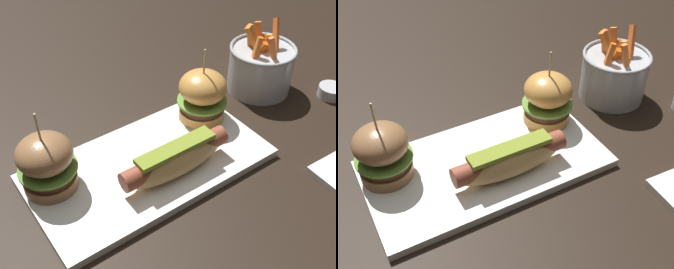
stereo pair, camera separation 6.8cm
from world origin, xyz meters
The scene contains 6 objects.
ground_plane centered at (0.00, 0.00, 0.00)m, with size 3.00×3.00×0.00m, color black.
platter_main centered at (0.00, 0.00, 0.01)m, with size 0.39×0.20×0.01m, color white.
hot_dog centered at (0.02, -0.04, 0.04)m, with size 0.19×0.05×0.05m.
slider_left centered at (-0.15, 0.04, 0.06)m, with size 0.09×0.09×0.14m.
slider_right centered at (0.14, 0.04, 0.06)m, with size 0.09×0.09×0.14m.
fries_bucket centered at (0.31, 0.06, 0.05)m, with size 0.13×0.13×0.14m.
Camera 2 is at (-0.21, -0.47, 0.51)m, focal length 46.77 mm.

